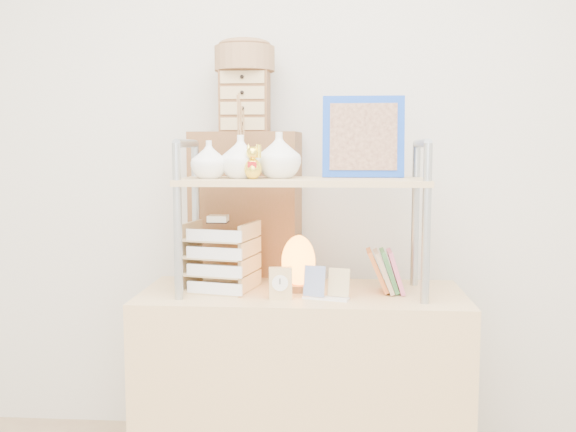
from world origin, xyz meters
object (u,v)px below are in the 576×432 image
Objects in this scene: desk at (302,389)px; cabinet at (247,289)px; letter_tray at (219,260)px; salt_lamp at (298,262)px.

cabinet is at bearing 124.97° from desk.
salt_lamp is at bearing 3.81° from letter_tray.
salt_lamp is at bearing 125.38° from desk.
desk is 0.58m from letter_tray.
desk is 5.74× the size of salt_lamp.
cabinet is (-0.26, 0.37, 0.30)m from desk.
cabinet is 0.46m from salt_lamp.
desk is 0.54m from cabinet.
salt_lamp is (0.30, 0.02, -0.01)m from letter_tray.
desk is 0.48m from salt_lamp.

